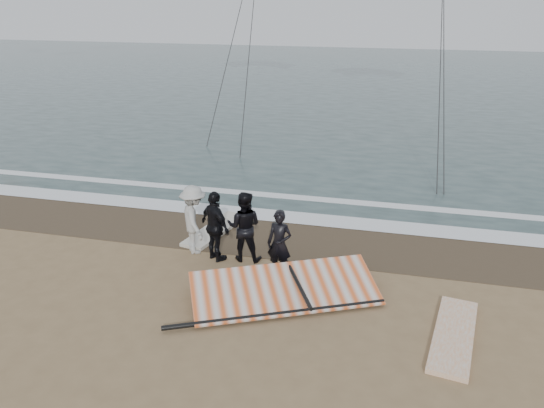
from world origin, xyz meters
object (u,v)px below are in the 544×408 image
at_px(man_main, 279,244).
at_px(board_cream, 215,230).
at_px(board_white, 454,335).
at_px(sail_rig, 284,288).

xyz_separation_m(man_main, board_cream, (-2.36, 2.01, -0.79)).
bearing_deg(board_white, board_cream, 159.35).
bearing_deg(man_main, board_white, -12.68).
xyz_separation_m(board_cream, sail_rig, (2.68, -2.96, 0.14)).
relative_size(board_white, sail_rig, 0.60).
bearing_deg(sail_rig, board_cream, 132.14).
bearing_deg(sail_rig, man_main, 108.45).
xyz_separation_m(man_main, sail_rig, (0.32, -0.95, -0.65)).
height_order(board_cream, sail_rig, sail_rig).
xyz_separation_m(board_white, sail_rig, (-3.67, 0.71, 0.14)).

